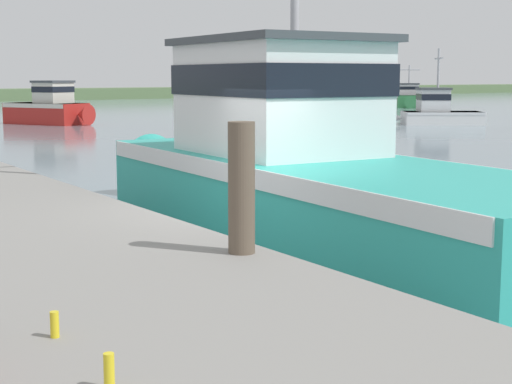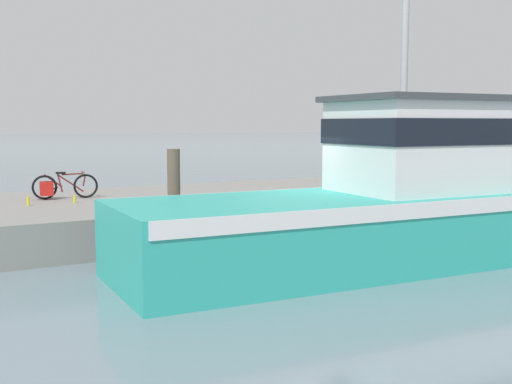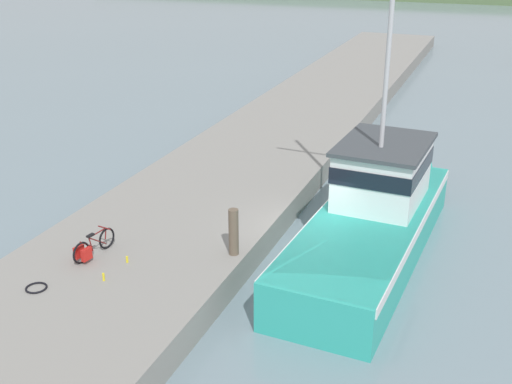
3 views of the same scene
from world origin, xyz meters
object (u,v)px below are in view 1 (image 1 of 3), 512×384
fishing_boat_main (300,167)px  mooring_post (242,188)px  water_bottle_on_curb (55,324)px  water_bottle_by_bike (109,371)px  boat_orange_near (50,108)px  boat_blue_far (438,110)px  boat_red_outer (409,98)px

fishing_boat_main → mooring_post: 4.71m
water_bottle_on_curb → water_bottle_by_bike: bearing=-92.1°
boat_orange_near → fishing_boat_main: bearing=49.6°
water_bottle_on_curb → boat_blue_far: bearing=39.9°
boat_red_outer → water_bottle_on_curb: bearing=84.9°
boat_orange_near → mooring_post: boat_orange_near is taller
fishing_boat_main → boat_blue_far: (25.12, 20.96, -0.45)m
water_bottle_by_bike → boat_orange_near: bearing=71.7°
fishing_boat_main → boat_blue_far: size_ratio=2.40×
mooring_post → water_bottle_on_curb: size_ratio=7.26×
mooring_post → fishing_boat_main: bearing=46.1°
water_bottle_on_curb → water_bottle_by_bike: size_ratio=0.87×
boat_red_outer → boat_blue_far: (-15.88, -18.57, 0.01)m
boat_orange_near → water_bottle_by_bike: boat_orange_near is taller
fishing_boat_main → boat_red_outer: size_ratio=2.44×
boat_red_outer → boat_orange_near: bearing=52.0°
boat_red_outer → mooring_post: bearing=85.5°
boat_orange_near → mooring_post: (-10.37, -36.54, 0.63)m
water_bottle_by_bike → mooring_post: bearing=45.3°
fishing_boat_main → water_bottle_by_bike: 8.35m
mooring_post → water_bottle_on_curb: bearing=-148.8°
mooring_post → boat_red_outer: bearing=44.1°
water_bottle_on_curb → water_bottle_by_bike: (-0.04, -1.07, 0.01)m
boat_red_outer → water_bottle_on_curb: 64.53m
fishing_boat_main → boat_red_outer: bearing=47.2°
fishing_boat_main → boat_orange_near: fishing_boat_main is taller
mooring_post → water_bottle_on_curb: 3.01m
fishing_boat_main → water_bottle_by_bike: fishing_boat_main is taller
water_bottle_on_curb → mooring_post: bearing=31.2°
boat_orange_near → boat_blue_far: 21.76m
fishing_boat_main → water_bottle_by_bike: size_ratio=55.34×
water_bottle_on_curb → fishing_boat_main: bearing=40.3°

